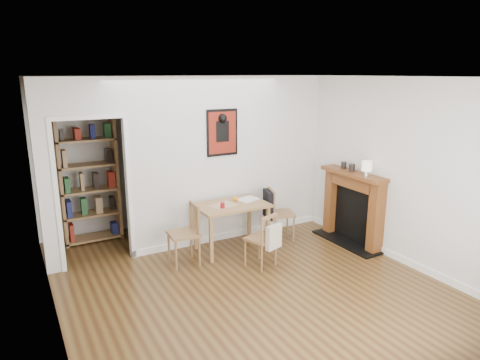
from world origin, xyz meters
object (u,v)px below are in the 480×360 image
bookshelf (89,178)px  ceramic_jar_b (344,165)px  dining_table (231,210)px  red_glass (222,205)px  chair_right (280,213)px  chair_left (183,235)px  chair_front (261,239)px  ceramic_jar_a (352,168)px  fireplace (353,205)px  mantel_lamp (367,167)px  notebook (247,199)px  orange_fruit (235,199)px

bookshelf → ceramic_jar_b: (3.60, -1.83, 0.17)m
dining_table → red_glass: 0.27m
bookshelf → red_glass: 2.23m
bookshelf → chair_right: bearing=-28.4°
chair_left → chair_front: (0.93, -0.58, -0.04)m
chair_front → ceramic_jar_a: size_ratio=6.96×
chair_left → fireplace: bearing=-11.3°
chair_right → dining_table: bearing=179.3°
chair_right → ceramic_jar_a: 1.34m
fireplace → mantel_lamp: (-0.10, -0.32, 0.69)m
bookshelf → notebook: bearing=-32.7°
dining_table → chair_right: (0.88, -0.01, -0.20)m
dining_table → bookshelf: (-1.79, 1.43, 0.40)m
notebook → mantel_lamp: mantel_lamp is taller
chair_front → ceramic_jar_b: ceramic_jar_b is taller
fireplace → ceramic_jar_a: bearing=128.6°
chair_front → ceramic_jar_b: bearing=10.1°
dining_table → ceramic_jar_b: bearing=-12.5°
dining_table → bookshelf: bookshelf is taller
chair_right → chair_front: bearing=-138.2°
dining_table → red_glass: bearing=-150.3°
ceramic_jar_b → chair_left: bearing=174.1°
red_glass → chair_front: bearing=-62.7°
fireplace → dining_table: bearing=160.1°
chair_front → mantel_lamp: (1.63, -0.27, 0.91)m
chair_right → ceramic_jar_a: bearing=-33.5°
chair_left → chair_right: (1.71, 0.12, 0.00)m
chair_right → fireplace: bearing=-34.4°
fireplace → notebook: bearing=153.9°
chair_right → orange_fruit: chair_right is taller
bookshelf → chair_front: bearing=-48.6°
chair_left → red_glass: chair_left is taller
chair_right → bookshelf: bearing=151.6°
chair_right → ceramic_jar_b: size_ratio=8.09×
mantel_lamp → ceramic_jar_b: 0.59m
chair_left → notebook: 1.21m
fireplace → chair_front: bearing=-178.4°
red_glass → orange_fruit: 0.40m
dining_table → notebook: (0.32, 0.08, 0.10)m
chair_right → fireplace: fireplace is taller
notebook → ceramic_jar_b: 1.64m
dining_table → red_glass: red_glass is taller
chair_left → chair_front: chair_left is taller
notebook → mantel_lamp: bearing=-36.9°
ceramic_jar_a → red_glass: bearing=166.1°
fireplace → red_glass: fireplace is taller
notebook → ceramic_jar_b: bearing=-17.8°
notebook → ceramic_jar_a: 1.69m
chair_right → bookshelf: bookshelf is taller
fireplace → red_glass: size_ratio=14.67×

